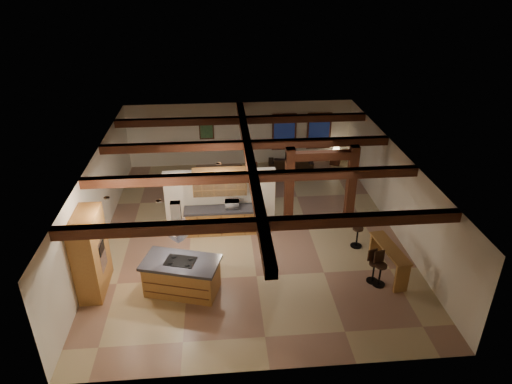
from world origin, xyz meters
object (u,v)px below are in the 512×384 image
dining_table (242,190)px  sofa (291,163)px  bar_counter (389,256)px  kitchen_island (182,276)px

dining_table → sofa: (2.34, 2.52, -0.01)m
sofa → bar_counter: bearing=108.0°
dining_table → bar_counter: bearing=-28.9°
bar_counter → sofa: bearing=102.2°
dining_table → bar_counter: (4.04, -5.36, 0.35)m
sofa → dining_table: bearing=53.0°
kitchen_island → dining_table: kitchen_island is taller
kitchen_island → sofa: (4.39, 8.14, -0.24)m
sofa → bar_counter: (1.71, -7.88, 0.36)m
kitchen_island → dining_table: bearing=69.9°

